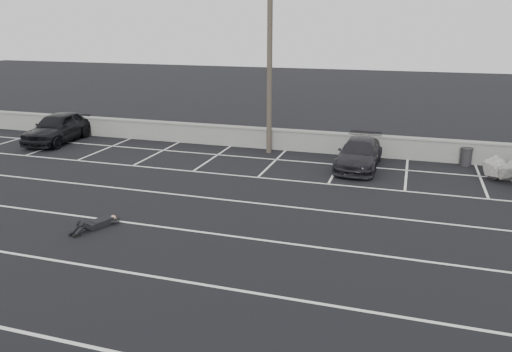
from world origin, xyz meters
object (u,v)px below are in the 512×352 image
(utility_pole, at_px, (270,52))
(person, at_px, (102,219))
(car_left, at_px, (58,127))
(trash_bin, at_px, (466,157))
(car_right, at_px, (359,154))

(utility_pole, distance_m, person, 11.94)
(car_left, bearing_deg, person, -51.40)
(car_left, xyz_separation_m, trash_bin, (20.85, 1.60, -0.38))
(car_left, distance_m, car_right, 16.21)
(car_left, height_order, utility_pole, utility_pole)
(car_left, relative_size, utility_pole, 0.49)
(car_left, relative_size, trash_bin, 5.68)
(car_right, height_order, trash_bin, car_right)
(utility_pole, relative_size, person, 4.20)
(trash_bin, bearing_deg, person, -136.85)
(trash_bin, distance_m, person, 16.20)
(car_right, relative_size, utility_pole, 0.45)
(car_left, relative_size, car_right, 1.08)
(car_right, height_order, utility_pole, utility_pole)
(car_left, bearing_deg, utility_pole, 0.86)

